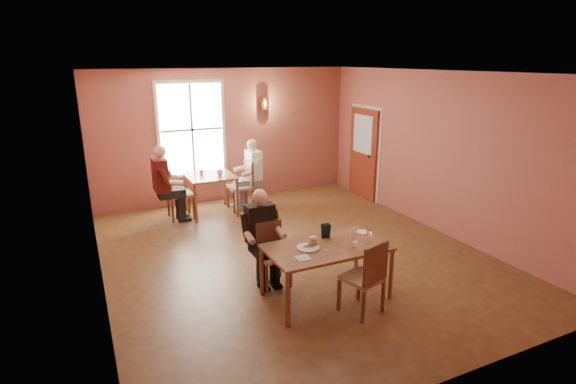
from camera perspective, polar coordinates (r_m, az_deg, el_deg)
name	(u,v)px	position (r m, az deg, el deg)	size (l,w,h in m)	color
ground	(293,254)	(7.72, 0.64, -7.87)	(6.00, 7.00, 0.01)	brown
wall_back	(226,136)	(10.43, -7.82, 7.08)	(6.00, 0.04, 3.00)	brown
wall_front	(457,248)	(4.51, 20.65, -6.72)	(6.00, 0.04, 3.00)	brown
wall_left	(92,191)	(6.55, -23.67, 0.11)	(0.04, 7.00, 3.00)	brown
wall_right	(436,152)	(8.93, 18.33, 4.79)	(0.04, 7.00, 3.00)	brown
ceiling	(294,72)	(7.03, 0.72, 14.97)	(6.00, 7.00, 0.04)	white
window	(192,130)	(10.14, -12.12, 7.74)	(1.36, 0.10, 1.96)	white
door	(363,154)	(10.73, 9.49, 4.83)	(0.12, 1.04, 2.10)	maroon
wall_sconce	(264,104)	(10.55, -3.05, 11.15)	(0.16, 0.16, 0.28)	brown
main_table	(326,272)	(6.29, 4.82, -10.08)	(1.64, 0.92, 0.77)	#5D2F19
chair_diner_main	(274,255)	(6.57, -1.84, -8.01)	(0.41, 0.41, 0.93)	#461E0E
diner_main	(274,242)	(6.46, -1.75, -6.40)	(0.54, 0.54, 1.35)	#442B1E
chair_empty	(362,276)	(5.96, 9.37, -10.52)	(0.45, 0.45, 1.01)	#532412
plate_food	(308,247)	(6.03, 2.58, -7.00)	(0.31, 0.31, 0.04)	silver
sandwich	(313,242)	(6.09, 3.17, -6.37)	(0.10, 0.09, 0.12)	#DAB37A
goblet_b	(369,236)	(6.27, 10.26, -5.56)	(0.08, 0.08, 0.20)	white
goblet_c	(354,241)	(6.08, 8.39, -6.19)	(0.08, 0.08, 0.19)	white
menu_stand	(326,231)	(6.36, 4.81, -4.94)	(0.13, 0.06, 0.21)	black
knife	(334,255)	(5.88, 5.84, -7.90)	(0.22, 0.02, 0.00)	#B3B4C6
napkin	(303,258)	(5.76, 1.90, -8.38)	(0.18, 0.18, 0.01)	silver
side_plate	(363,232)	(6.64, 9.54, -5.05)	(0.19, 0.19, 0.01)	white
second_table	(211,194)	(9.67, -9.75, -0.31)	(0.96, 0.96, 0.85)	brown
chair_diner_white	(240,186)	(9.82, -6.13, 0.79)	(0.48, 0.48, 1.08)	brown
diner_white	(241,177)	(9.78, -6.00, 1.92)	(0.59, 0.59, 1.47)	white
chair_diner_maroon	(180,193)	(9.50, -13.55, -0.11)	(0.48, 0.48, 1.08)	brown
diner_maroon	(178,183)	(9.43, -13.82, 1.17)	(0.61, 0.61, 1.53)	maroon
cup_a	(220,173)	(9.50, -8.65, 2.42)	(0.13, 0.13, 0.11)	silver
cup_b	(201,172)	(9.63, -10.95, 2.47)	(0.10, 0.10, 0.10)	white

